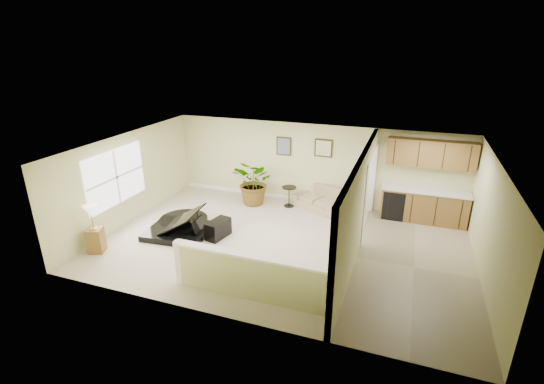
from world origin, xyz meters
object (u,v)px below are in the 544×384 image
(small_plant, at_px, (353,214))
(piano, at_px, (179,210))
(lamp_stand, at_px, (94,232))
(piano_bench, at_px, (218,229))
(accent_table, at_px, (289,194))
(loveseat, at_px, (321,197))
(palm_plant, at_px, (255,183))

(small_plant, bearing_deg, piano, -152.62)
(piano, distance_m, lamp_stand, 2.10)
(piano_bench, distance_m, accent_table, 2.83)
(lamp_stand, bearing_deg, small_plant, 34.39)
(loveseat, height_order, lamp_stand, lamp_stand)
(lamp_stand, bearing_deg, accent_table, 50.06)
(piano_bench, bearing_deg, piano, -177.55)
(accent_table, height_order, small_plant, accent_table)
(piano_bench, distance_m, palm_plant, 2.46)
(piano, height_order, accent_table, piano)
(piano_bench, height_order, small_plant, small_plant)
(piano, relative_size, lamp_stand, 1.67)
(loveseat, distance_m, accent_table, 0.97)
(loveseat, bearing_deg, piano_bench, -102.03)
(piano_bench, relative_size, small_plant, 1.35)
(piano, xyz_separation_m, piano_bench, (1.11, 0.05, -0.39))
(accent_table, distance_m, palm_plant, 1.11)
(palm_plant, bearing_deg, small_plant, -4.57)
(lamp_stand, bearing_deg, palm_plant, 58.34)
(piano_bench, relative_size, palm_plant, 0.44)
(lamp_stand, bearing_deg, loveseat, 44.90)
(loveseat, height_order, accent_table, loveseat)
(palm_plant, xyz_separation_m, lamp_stand, (-2.52, -4.08, -0.19))
(piano_bench, bearing_deg, lamp_stand, -145.63)
(loveseat, distance_m, small_plant, 1.28)
(piano, distance_m, accent_table, 3.46)
(piano, relative_size, loveseat, 1.08)
(palm_plant, relative_size, lamp_stand, 1.34)
(loveseat, xyz_separation_m, palm_plant, (-1.99, -0.41, 0.37))
(accent_table, distance_m, lamp_stand, 5.56)
(piano, distance_m, loveseat, 4.29)
(accent_table, relative_size, lamp_stand, 0.52)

